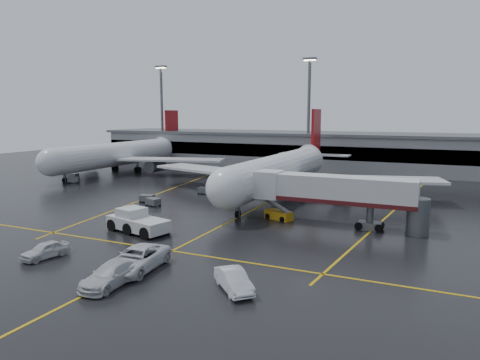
% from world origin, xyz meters
% --- Properties ---
extents(ground, '(220.00, 220.00, 0.00)m').
position_xyz_m(ground, '(0.00, 0.00, 0.00)').
color(ground, black).
rests_on(ground, ground).
extents(apron_line_centre, '(0.25, 90.00, 0.02)m').
position_xyz_m(apron_line_centre, '(0.00, 0.00, 0.01)').
color(apron_line_centre, gold).
rests_on(apron_line_centre, ground).
extents(apron_line_stop, '(60.00, 0.25, 0.02)m').
position_xyz_m(apron_line_stop, '(0.00, -22.00, 0.01)').
color(apron_line_stop, gold).
rests_on(apron_line_stop, ground).
extents(apron_line_left, '(9.99, 69.35, 0.02)m').
position_xyz_m(apron_line_left, '(-20.00, 10.00, 0.01)').
color(apron_line_left, gold).
rests_on(apron_line_left, ground).
extents(apron_line_right, '(7.57, 69.64, 0.02)m').
position_xyz_m(apron_line_right, '(18.00, 10.00, 0.01)').
color(apron_line_right, gold).
rests_on(apron_line_right, ground).
extents(terminal, '(122.00, 19.00, 8.60)m').
position_xyz_m(terminal, '(0.00, 47.93, 4.32)').
color(terminal, gray).
rests_on(terminal, ground).
extents(light_mast_left, '(3.00, 1.20, 25.45)m').
position_xyz_m(light_mast_left, '(-45.00, 42.00, 14.47)').
color(light_mast_left, '#595B60').
rests_on(light_mast_left, ground).
extents(light_mast_mid, '(3.00, 1.20, 25.45)m').
position_xyz_m(light_mast_mid, '(-5.00, 42.00, 14.47)').
color(light_mast_mid, '#595B60').
rests_on(light_mast_mid, ground).
extents(main_airliner, '(48.80, 45.60, 14.10)m').
position_xyz_m(main_airliner, '(0.00, 9.70, 4.21)').
color(main_airliner, silver).
rests_on(main_airliner, ground).
extents(second_airliner, '(48.80, 45.60, 14.10)m').
position_xyz_m(second_airliner, '(-42.00, 21.70, 4.21)').
color(second_airliner, silver).
rests_on(second_airliner, ground).
extents(jet_bridge, '(19.90, 3.40, 6.05)m').
position_xyz_m(jet_bridge, '(11.87, -6.00, 3.93)').
color(jet_bridge, silver).
rests_on(jet_bridge, ground).
extents(pushback_tractor, '(8.11, 4.82, 2.72)m').
position_xyz_m(pushback_tractor, '(-7.33, -17.79, 1.08)').
color(pushback_tractor, silver).
rests_on(pushback_tractor, ground).
extents(belt_loader, '(3.85, 2.65, 2.25)m').
position_xyz_m(belt_loader, '(4.98, -5.66, 0.56)').
color(belt_loader, orange).
rests_on(belt_loader, ground).
extents(service_van_a, '(3.88, 7.26, 1.94)m').
position_xyz_m(service_van_a, '(0.25, -27.58, 0.97)').
color(service_van_a, silver).
rests_on(service_van_a, ground).
extents(service_van_b, '(2.50, 5.79, 1.66)m').
position_xyz_m(service_van_b, '(0.48, -31.03, 0.83)').
color(service_van_b, silver).
rests_on(service_van_b, ground).
extents(service_van_c, '(4.53, 4.52, 1.56)m').
position_xyz_m(service_van_c, '(9.43, -28.01, 0.78)').
color(service_van_c, silver).
rests_on(service_van_c, ground).
extents(service_van_d, '(2.41, 4.58, 1.49)m').
position_xyz_m(service_van_d, '(-9.33, -28.49, 0.74)').
color(service_van_d, silver).
rests_on(service_van_d, ground).
extents(baggage_cart_a, '(2.25, 1.74, 1.12)m').
position_xyz_m(baggage_cart_a, '(-13.98, -5.58, 0.63)').
color(baggage_cart_a, '#595B60').
rests_on(baggage_cart_a, ground).
extents(baggage_cart_b, '(2.22, 1.67, 1.12)m').
position_xyz_m(baggage_cart_b, '(-16.40, -3.80, 0.63)').
color(baggage_cart_b, '#595B60').
rests_on(baggage_cart_b, ground).
extents(baggage_cart_c, '(2.03, 1.34, 1.12)m').
position_xyz_m(baggage_cart_c, '(-11.92, 5.68, 0.63)').
color(baggage_cart_c, '#595B60').
rests_on(baggage_cart_c, ground).
extents(baggage_cart_d, '(2.17, 1.59, 1.12)m').
position_xyz_m(baggage_cart_d, '(-44.52, 9.55, 0.63)').
color(baggage_cart_d, '#595B60').
rests_on(baggage_cart_d, ground).
extents(baggage_cart_e, '(2.38, 2.10, 1.12)m').
position_xyz_m(baggage_cart_e, '(-40.33, 5.58, 0.63)').
color(baggage_cart_e, '#595B60').
rests_on(baggage_cart_e, ground).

